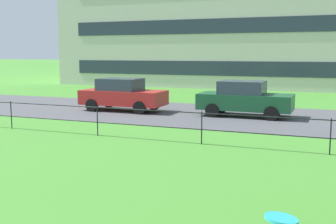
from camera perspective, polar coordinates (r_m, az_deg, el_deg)
The scene contains 5 objects.
street_strip at distance 18.25m, azimuth 15.65°, elevation -0.91°, with size 80.00×7.49×0.01m, color #4C4C51.
park_fence at distance 12.27m, azimuth 12.70°, elevation -1.90°, with size 32.64×0.04×1.00m.
frisbee at distance 3.57m, azimuth 15.10°, elevation -13.79°, with size 0.38×0.38×0.06m.
car_red_right at distance 20.15m, azimuth -6.17°, elevation 2.38°, with size 4.01×1.83×1.54m.
car_dark_green_far_right at distance 18.56m, azimuth 10.32°, elevation 1.81°, with size 4.01×1.83×1.54m.
Camera 1 is at (1.87, 0.80, 2.73)m, focal length 45.00 mm.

